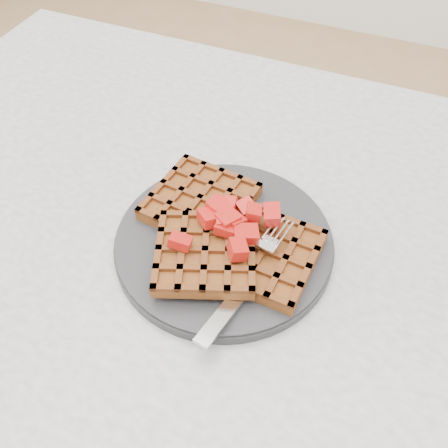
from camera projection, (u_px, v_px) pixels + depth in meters
table at (261, 311)px, 0.65m from camera, size 1.20×0.80×0.75m
plate at (224, 242)px, 0.57m from camera, size 0.25×0.25×0.02m
waffles at (223, 234)px, 0.56m from camera, size 0.21×0.20×0.03m
strawberry_pile at (224, 216)px, 0.54m from camera, size 0.15×0.15×0.02m
fork at (252, 276)px, 0.52m from camera, size 0.06×0.18×0.02m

